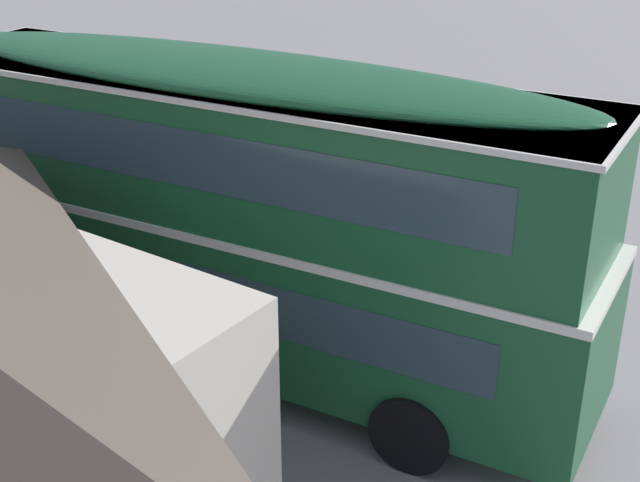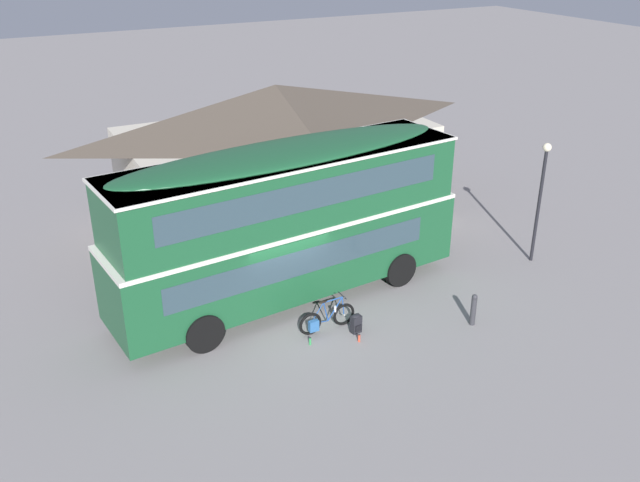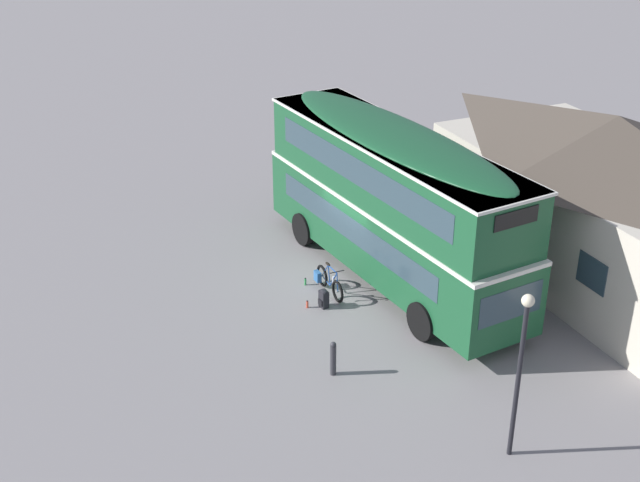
{
  "view_description": "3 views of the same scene",
  "coord_description": "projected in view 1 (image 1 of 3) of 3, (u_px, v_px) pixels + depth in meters",
  "views": [
    {
      "loc": [
        -7.01,
        9.81,
        7.4
      ],
      "look_at": [
        0.21,
        -0.77,
        1.54
      ],
      "focal_mm": 48.42,
      "sensor_mm": 36.0,
      "label": 1
    },
    {
      "loc": [
        -7.08,
        -15.72,
        10.42
      ],
      "look_at": [
        1.28,
        0.2,
        2.01
      ],
      "focal_mm": 38.43,
      "sensor_mm": 36.0,
      "label": 2
    },
    {
      "loc": [
        20.88,
        -10.79,
        12.83
      ],
      "look_at": [
        0.26,
        -1.41,
        1.57
      ],
      "focal_mm": 48.09,
      "sensor_mm": 36.0,
      "label": 3
    }
  ],
  "objects": [
    {
      "name": "kerb_bollard",
      "position": [
        212.0,
        203.0,
        18.38
      ],
      "size": [
        0.16,
        0.16,
        0.97
      ],
      "color": "#333338",
      "rests_on": "ground"
    },
    {
      "name": "double_decker_bus",
      "position": [
        239.0,
        204.0,
        12.61
      ],
      "size": [
        10.96,
        3.54,
        4.79
      ],
      "color": "black",
      "rests_on": "ground"
    },
    {
      "name": "ground_plane",
      "position": [
        304.0,
        346.0,
        14.04
      ],
      "size": [
        120.0,
        120.0,
        0.0
      ],
      "primitive_type": "plane",
      "color": "gray"
    },
    {
      "name": "backpack_on_ground",
      "position": [
        299.0,
        269.0,
        15.96
      ],
      "size": [
        0.31,
        0.29,
        0.58
      ],
      "color": "black",
      "rests_on": "ground"
    },
    {
      "name": "water_bottle_green_metal",
      "position": [
        363.0,
        299.0,
        15.29
      ],
      "size": [
        0.06,
        0.06,
        0.24
      ],
      "color": "green",
      "rests_on": "ground"
    },
    {
      "name": "touring_bicycle",
      "position": [
        316.0,
        285.0,
        15.22
      ],
      "size": [
        1.75,
        0.47,
        0.98
      ],
      "color": "black",
      "rests_on": "ground"
    },
    {
      "name": "water_bottle_red_squeeze",
      "position": [
        320.0,
        271.0,
        16.3
      ],
      "size": [
        0.07,
        0.07,
        0.24
      ],
      "color": "#D84C33",
      "rests_on": "ground"
    }
  ]
}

